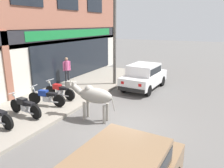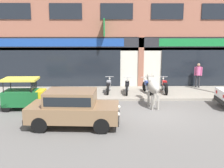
% 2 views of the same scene
% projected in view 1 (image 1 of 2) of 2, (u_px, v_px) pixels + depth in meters
% --- Properties ---
extents(ground_plane, '(90.00, 90.00, 0.00)m').
position_uv_depth(ground_plane, '(118.00, 125.00, 8.18)').
color(ground_plane, '#605E5B').
extents(sidewalk, '(19.00, 3.52, 0.13)m').
position_uv_depth(sidewalk, '(39.00, 107.00, 9.85)').
color(sidewalk, gray).
rests_on(sidewalk, ground).
extents(cow, '(0.58, 2.15, 1.61)m').
position_uv_depth(cow, '(93.00, 96.00, 8.40)').
color(cow, '#9E998E').
rests_on(cow, ground).
extents(car_0, '(3.70, 1.86, 1.46)m').
position_uv_depth(car_0, '(144.00, 75.00, 12.57)').
color(car_0, black).
rests_on(car_0, ground).
extents(motorcycle_1, '(0.53, 1.81, 0.88)m').
position_uv_depth(motorcycle_1, '(25.00, 106.00, 8.65)').
color(motorcycle_1, black).
rests_on(motorcycle_1, sidewalk).
extents(motorcycle_2, '(0.58, 1.80, 0.88)m').
position_uv_depth(motorcycle_2, '(46.00, 97.00, 9.73)').
color(motorcycle_2, black).
rests_on(motorcycle_2, sidewalk).
extents(motorcycle_3, '(0.52, 1.81, 0.88)m').
position_uv_depth(motorcycle_3, '(60.00, 91.00, 10.66)').
color(motorcycle_3, black).
rests_on(motorcycle_3, sidewalk).
extents(pedestrian, '(0.46, 0.32, 1.60)m').
position_uv_depth(pedestrian, '(67.00, 67.00, 13.26)').
color(pedestrian, '#2D2D33').
rests_on(pedestrian, sidewalk).
extents(utility_pole, '(0.18, 0.18, 5.04)m').
position_uv_depth(utility_pole, '(115.00, 42.00, 12.78)').
color(utility_pole, '#595651').
rests_on(utility_pole, sidewalk).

